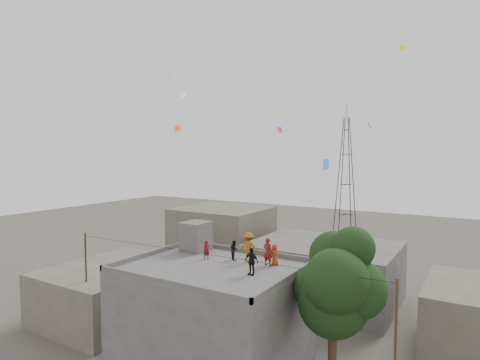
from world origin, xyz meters
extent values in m
cube|color=#4D4A48|center=(0.00, 0.00, 3.00)|extent=(10.00, 8.00, 6.00)
cube|color=#555250|center=(0.00, 0.00, 6.05)|extent=(10.00, 8.00, 0.10)
cube|color=#4D4A48|center=(0.00, 3.92, 6.25)|extent=(10.00, 0.15, 0.30)
cube|color=#4D4A48|center=(0.00, -3.92, 6.25)|extent=(10.00, 0.15, 0.30)
cube|color=#4D4A48|center=(4.92, 0.00, 6.25)|extent=(0.15, 8.00, 0.30)
cube|color=#4D4A48|center=(-4.92, 0.00, 6.25)|extent=(0.15, 8.00, 0.30)
cube|color=#4D4A48|center=(-3.20, 2.60, 7.10)|extent=(1.60, 1.80, 2.00)
cube|color=#565044|center=(-11.00, 2.00, 2.00)|extent=(8.00, 10.00, 4.00)
cube|color=#4D4A48|center=(2.00, 14.00, 2.50)|extent=(12.00, 9.00, 5.00)
cube|color=#565044|center=(-10.00, 16.00, 3.50)|extent=(9.00, 8.00, 7.00)
cylinder|color=black|center=(7.35, 0.60, 3.60)|extent=(0.64, 0.91, 2.14)
sphere|color=black|center=(7.20, 0.50, 5.20)|extent=(3.60, 3.60, 3.60)
sphere|color=black|center=(8.30, 0.80, 6.00)|extent=(3.00, 3.00, 3.00)
sphere|color=black|center=(6.30, 1.00, 5.60)|extent=(2.80, 2.80, 2.80)
sphere|color=black|center=(7.60, -0.30, 6.60)|extent=(3.20, 3.20, 3.20)
sphere|color=black|center=(6.90, 1.40, 7.40)|extent=(2.60, 2.60, 2.60)
sphere|color=black|center=(8.00, 1.10, 8.00)|extent=(2.20, 2.20, 2.20)
cylinder|color=black|center=(-9.50, -1.50, 3.70)|extent=(0.12, 0.12, 7.40)
cylinder|color=black|center=(0.50, -1.25, 7.20)|extent=(20.00, 0.52, 0.02)
cylinder|color=black|center=(-4.85, 39.15, 9.00)|extent=(1.27, 1.27, 18.01)
cylinder|color=black|center=(-3.15, 39.15, 9.00)|extent=(1.27, 1.27, 18.01)
cylinder|color=black|center=(-3.15, 40.85, 9.00)|extent=(1.27, 1.27, 18.01)
cylinder|color=black|center=(-4.85, 40.85, 9.00)|extent=(1.27, 1.27, 18.01)
cube|color=black|center=(-4.00, 40.00, 3.60)|extent=(2.36, 0.08, 0.08)
cube|color=black|center=(-4.00, 40.00, 3.60)|extent=(0.08, 2.36, 0.08)
cube|color=black|center=(-4.00, 40.00, 8.10)|extent=(1.81, 0.08, 0.08)
cube|color=black|center=(-4.00, 40.00, 8.10)|extent=(0.08, 1.81, 0.08)
cube|color=black|center=(-4.00, 40.00, 12.60)|extent=(1.26, 0.08, 0.08)
cube|color=black|center=(-4.00, 40.00, 12.60)|extent=(0.08, 1.26, 0.08)
cube|color=black|center=(-4.00, 40.00, 16.20)|extent=(0.82, 0.08, 0.08)
cube|color=black|center=(-4.00, 40.00, 16.20)|extent=(0.08, 0.82, 0.08)
cylinder|color=black|center=(-4.00, 40.00, 19.00)|extent=(0.08, 0.08, 2.00)
imported|color=maroon|center=(2.71, 1.93, 6.94)|extent=(0.64, 0.44, 1.67)
imported|color=#C13F16|center=(3.02, 2.25, 6.74)|extent=(0.74, 0.70, 1.28)
imported|color=black|center=(0.30, 2.00, 6.72)|extent=(0.76, 0.75, 1.24)
imported|color=black|center=(2.78, -0.18, 6.87)|extent=(0.94, 0.48, 1.53)
imported|color=#A95A13|center=(1.31, 2.06, 7.02)|extent=(1.36, 1.09, 1.84)
imported|color=maroon|center=(-1.26, 1.19, 6.69)|extent=(0.46, 0.52, 1.19)
plane|color=#FA4C1A|center=(-8.64, 7.21, 14.88)|extent=(0.58, 0.30, 0.52)
plane|color=#E62498|center=(0.64, 7.77, 14.51)|extent=(0.50, 0.40, 0.41)
plane|color=#F7FF27|center=(-2.65, 14.23, 16.48)|extent=(0.35, 0.44, 0.34)
plane|color=blue|center=(5.67, 3.49, 12.15)|extent=(0.15, 0.60, 0.61)
plane|color=white|center=(-10.10, 9.91, 18.03)|extent=(0.42, 0.22, 0.35)
plane|color=#F2AC1A|center=(7.72, 15.14, 21.09)|extent=(0.40, 0.19, 0.39)
plane|color=green|center=(2.25, 4.79, 11.35)|extent=(0.33, 0.51, 0.39)
plane|color=#D23158|center=(7.25, 6.97, 14.54)|extent=(0.35, 0.43, 0.33)
plane|color=orange|center=(-6.85, 4.25, 18.68)|extent=(0.43, 0.44, 0.29)
plane|color=#489FDA|center=(4.09, 18.96, 21.80)|extent=(0.14, 0.36, 0.34)
camera|label=1|loc=(13.52, -19.00, 12.83)|focal=30.00mm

